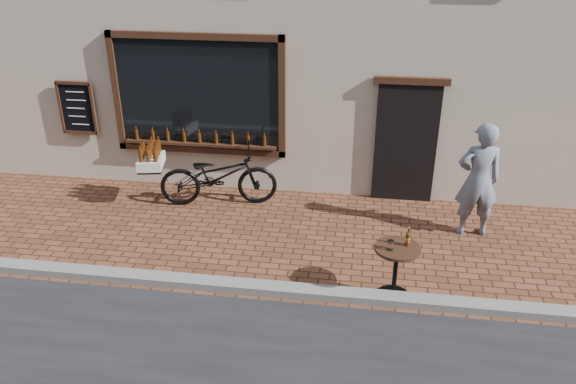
# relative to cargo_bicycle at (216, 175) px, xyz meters

# --- Properties ---
(ground) EXTENTS (90.00, 90.00, 0.00)m
(ground) POSITION_rel_cargo_bicycle_xyz_m (1.46, -2.77, -0.57)
(ground) COLOR #512D1A
(ground) RESTS_ON ground
(kerb) EXTENTS (90.00, 0.25, 0.12)m
(kerb) POSITION_rel_cargo_bicycle_xyz_m (1.46, -2.57, -0.51)
(kerb) COLOR slate
(kerb) RESTS_ON ground
(cargo_bicycle) EXTENTS (2.52, 1.15, 1.19)m
(cargo_bicycle) POSITION_rel_cargo_bicycle_xyz_m (0.00, 0.00, 0.00)
(cargo_bicycle) COLOR black
(cargo_bicycle) RESTS_ON ground
(bistro_table) EXTENTS (0.63, 0.63, 1.07)m
(bistro_table) POSITION_rel_cargo_bicycle_xyz_m (3.15, -2.42, 0.01)
(bistro_table) COLOR black
(bistro_table) RESTS_ON ground
(pedestrian) EXTENTS (0.76, 0.54, 1.94)m
(pedestrian) POSITION_rel_cargo_bicycle_xyz_m (4.47, -0.45, 0.40)
(pedestrian) COLOR slate
(pedestrian) RESTS_ON ground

